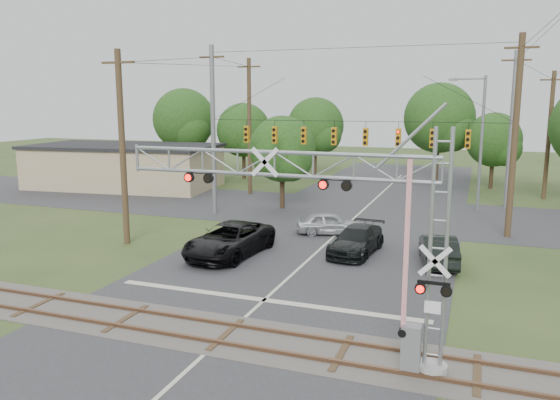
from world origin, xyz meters
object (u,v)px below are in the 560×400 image
(traffic_signal_span, at_px, (363,135))
(pickup_black, at_px, (230,240))
(commercial_building, at_px, (125,166))
(car_dark, at_px, (357,240))
(sedan_silver, at_px, (330,223))
(crossing_gantry, at_px, (333,219))
(streetlight, at_px, (479,137))

(traffic_signal_span, xyz_separation_m, pickup_black, (-4.90, -9.13, -4.90))
(pickup_black, xyz_separation_m, commercial_building, (-18.73, 17.26, 1.13))
(car_dark, bearing_deg, sedan_silver, 129.31)
(car_dark, xyz_separation_m, sedan_silver, (-2.40, 3.58, -0.03))
(crossing_gantry, relative_size, car_dark, 2.11)
(streetlight, bearing_deg, car_dark, -112.00)
(crossing_gantry, bearing_deg, car_dark, 98.47)
(pickup_black, xyz_separation_m, streetlight, (11.62, 16.48, 4.52))
(car_dark, height_order, commercial_building, commercial_building)
(crossing_gantry, bearing_deg, sedan_silver, 105.11)
(sedan_silver, bearing_deg, commercial_building, 45.08)
(crossing_gantry, distance_m, commercial_building, 37.56)
(traffic_signal_span, height_order, pickup_black, traffic_signal_span)
(streetlight, bearing_deg, sedan_silver, -127.89)
(sedan_silver, height_order, streetlight, streetlight)
(pickup_black, relative_size, streetlight, 0.62)
(crossing_gantry, xyz_separation_m, commercial_building, (-26.52, 26.49, -2.43))
(traffic_signal_span, distance_m, car_dark, 8.31)
(traffic_signal_span, bearing_deg, crossing_gantry, -81.08)
(car_dark, height_order, streetlight, streetlight)
(sedan_silver, bearing_deg, traffic_signal_span, -42.18)
(traffic_signal_span, xyz_separation_m, car_dark, (1.12, -6.52, -5.02))
(car_dark, xyz_separation_m, streetlight, (5.61, 13.87, 4.64))
(sedan_silver, relative_size, commercial_building, 0.23)
(pickup_black, height_order, sedan_silver, pickup_black)
(commercial_building, bearing_deg, pickup_black, -48.73)
(pickup_black, relative_size, car_dark, 1.22)
(traffic_signal_span, distance_m, streetlight, 9.97)
(crossing_gantry, height_order, streetlight, streetlight)
(crossing_gantry, relative_size, sedan_silver, 2.59)
(car_dark, relative_size, sedan_silver, 1.23)
(commercial_building, bearing_deg, sedan_silver, -32.43)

